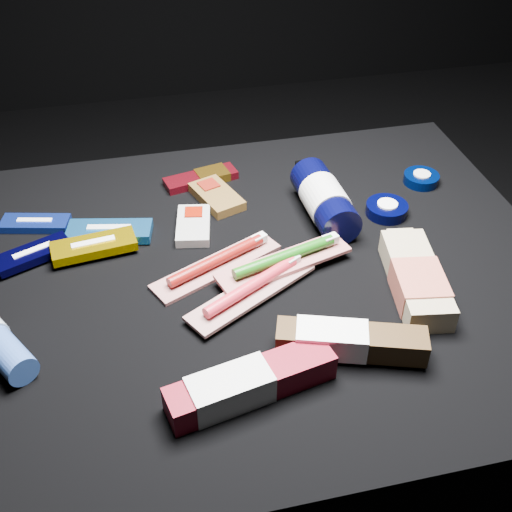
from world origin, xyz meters
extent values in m
plane|color=black|center=(0.00, 0.00, 0.00)|extent=(3.00, 3.00, 0.00)
cube|color=black|center=(0.00, 0.00, 0.20)|extent=(0.98, 0.78, 0.40)
cube|color=#1733A7|center=(-0.32, 0.19, 0.41)|extent=(0.12, 0.07, 0.01)
cube|color=silver|center=(-0.32, 0.19, 0.41)|extent=(0.06, 0.02, 0.01)
cube|color=#1D6AB3|center=(-0.20, 0.14, 0.41)|extent=(0.14, 0.08, 0.02)
cube|color=beige|center=(-0.20, 0.14, 0.41)|extent=(0.07, 0.03, 0.02)
cube|color=black|center=(-0.32, 0.10, 0.41)|extent=(0.13, 0.09, 0.01)
cube|color=white|center=(-0.32, 0.10, 0.41)|extent=(0.06, 0.03, 0.02)
cube|color=#B69403|center=(-0.23, 0.10, 0.42)|extent=(0.14, 0.07, 0.02)
cube|color=silver|center=(-0.23, 0.10, 0.42)|extent=(0.07, 0.02, 0.02)
cube|color=brown|center=(-0.01, 0.20, 0.41)|extent=(0.09, 0.12, 0.02)
cube|color=#62140B|center=(-0.02, 0.23, 0.41)|extent=(0.04, 0.04, 0.02)
cube|color=#A4A49E|center=(-0.07, 0.13, 0.41)|extent=(0.07, 0.11, 0.02)
cube|color=#720F02|center=(-0.06, 0.15, 0.41)|extent=(0.03, 0.03, 0.02)
cube|color=maroon|center=(-0.03, 0.27, 0.41)|extent=(0.14, 0.07, 0.01)
cube|color=#A5731C|center=(-0.01, 0.27, 0.41)|extent=(0.07, 0.05, 0.02)
cylinder|color=black|center=(0.16, 0.11, 0.43)|extent=(0.07, 0.17, 0.07)
cylinder|color=silver|center=(0.16, 0.11, 0.44)|extent=(0.07, 0.08, 0.07)
cylinder|color=black|center=(0.15, 0.21, 0.43)|extent=(0.02, 0.02, 0.02)
cube|color=black|center=(0.15, 0.23, 0.43)|extent=(0.02, 0.03, 0.01)
cylinder|color=black|center=(0.36, 0.18, 0.41)|extent=(0.06, 0.06, 0.02)
cylinder|color=silver|center=(0.36, 0.18, 0.41)|extent=(0.03, 0.03, 0.02)
cylinder|color=black|center=(0.27, 0.10, 0.41)|extent=(0.07, 0.07, 0.02)
cylinder|color=white|center=(0.27, 0.10, 0.41)|extent=(0.03, 0.03, 0.02)
cube|color=tan|center=(0.23, -0.09, 0.42)|extent=(0.10, 0.20, 0.04)
cube|color=#B15645|center=(0.23, -0.11, 0.42)|extent=(0.08, 0.10, 0.04)
cube|color=tan|center=(0.25, 0.00, 0.42)|extent=(0.05, 0.03, 0.03)
cylinder|color=#2F4F97|center=(-0.34, -0.12, 0.42)|extent=(0.08, 0.09, 0.04)
cube|color=#BEB4B1|center=(-0.05, 0.02, 0.40)|extent=(0.22, 0.14, 0.01)
cylinder|color=maroon|center=(-0.05, 0.02, 0.42)|extent=(0.16, 0.09, 0.02)
cube|color=white|center=(0.03, 0.05, 0.42)|extent=(0.03, 0.02, 0.01)
cube|color=beige|center=(-0.01, -0.06, 0.41)|extent=(0.21, 0.15, 0.01)
cylinder|color=red|center=(-0.01, -0.06, 0.42)|extent=(0.16, 0.10, 0.02)
cube|color=beige|center=(0.06, -0.02, 0.42)|extent=(0.03, 0.02, 0.01)
cube|color=#B7AEAB|center=(0.05, -0.01, 0.42)|extent=(0.22, 0.11, 0.01)
cylinder|color=#165A0F|center=(0.05, -0.01, 0.43)|extent=(0.17, 0.07, 0.02)
cube|color=silver|center=(0.13, 0.01, 0.43)|extent=(0.03, 0.02, 0.01)
cube|color=maroon|center=(-0.05, -0.23, 0.42)|extent=(0.22, 0.09, 0.04)
cube|color=silver|center=(-0.07, -0.24, 0.42)|extent=(0.11, 0.07, 0.04)
cube|color=#35220E|center=(0.10, -0.20, 0.42)|extent=(0.20, 0.10, 0.04)
cube|color=white|center=(0.07, -0.19, 0.43)|extent=(0.10, 0.07, 0.04)
camera|label=1|loc=(-0.15, -0.73, 1.05)|focal=45.00mm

